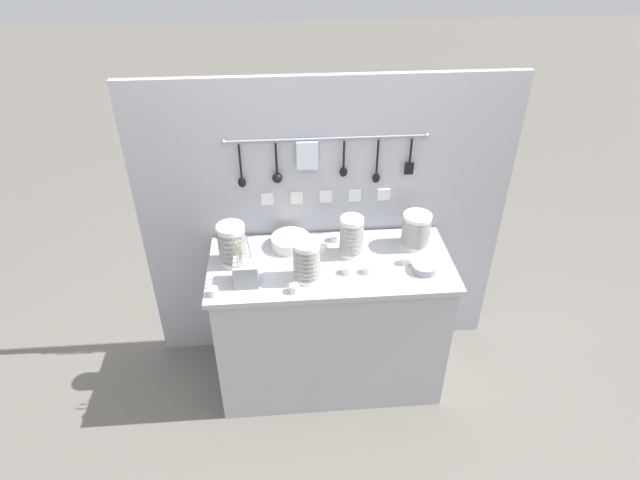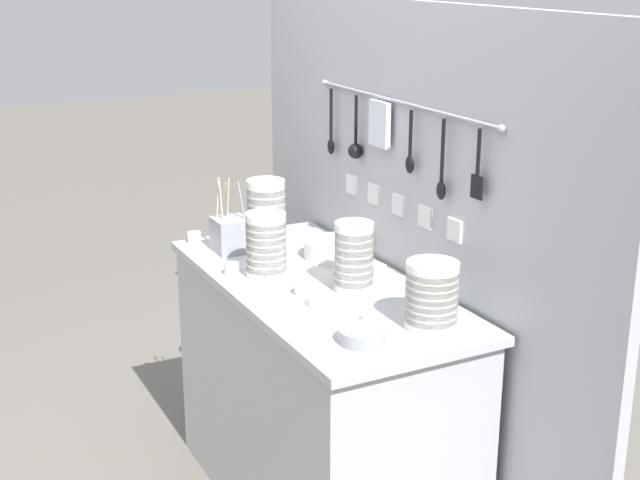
# 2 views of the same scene
# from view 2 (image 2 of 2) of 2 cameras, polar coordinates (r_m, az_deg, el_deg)

# --- Properties ---
(counter) EXTENTS (1.32, 0.60, 0.87)m
(counter) POSITION_cam_2_polar(r_m,az_deg,el_deg) (3.17, -0.11, -10.14)
(counter) COLOR #ADAFB5
(counter) RESTS_ON ground
(back_wall) EXTENTS (2.12, 0.09, 1.79)m
(back_wall) POSITION_cam_2_polar(r_m,az_deg,el_deg) (3.14, 5.31, -1.36)
(back_wall) COLOR #A8AAB2
(back_wall) RESTS_ON ground
(bowl_stack_short_front) EXTENTS (0.14, 0.14, 0.22)m
(bowl_stack_short_front) POSITION_cam_2_polar(r_m,az_deg,el_deg) (3.02, -3.47, -0.33)
(bowl_stack_short_front) COLOR silver
(bowl_stack_short_front) RESTS_ON counter
(bowl_stack_back_corner) EXTENTS (0.15, 0.15, 0.24)m
(bowl_stack_back_corner) POSITION_cam_2_polar(r_m,az_deg,el_deg) (3.42, -3.46, 1.94)
(bowl_stack_back_corner) COLOR silver
(bowl_stack_back_corner) RESTS_ON counter
(bowl_stack_nested_right) EXTENTS (0.13, 0.13, 0.23)m
(bowl_stack_nested_right) POSITION_cam_2_polar(r_m,az_deg,el_deg) (2.89, 2.18, -1.08)
(bowl_stack_nested_right) COLOR silver
(bowl_stack_nested_right) RESTS_ON counter
(bowl_stack_tall_left) EXTENTS (0.16, 0.16, 0.20)m
(bowl_stack_tall_left) POSITION_cam_2_polar(r_m,az_deg,el_deg) (2.63, 7.16, -3.51)
(bowl_stack_tall_left) COLOR silver
(bowl_stack_tall_left) RESTS_ON counter
(plate_stack) EXTENTS (0.22, 0.22, 0.06)m
(plate_stack) POSITION_cam_2_polar(r_m,az_deg,el_deg) (3.23, 0.89, -0.57)
(plate_stack) COLOR silver
(plate_stack) RESTS_ON counter
(steel_mixing_bowl) EXTENTS (0.14, 0.14, 0.04)m
(steel_mixing_bowl) POSITION_cam_2_polar(r_m,az_deg,el_deg) (2.54, 2.70, -6.11)
(steel_mixing_bowl) COLOR #93969E
(steel_mixing_bowl) RESTS_ON counter
(cutlery_caddy) EXTENTS (0.12, 0.12, 0.28)m
(cutlery_caddy) POSITION_cam_2_polar(r_m,az_deg,el_deg) (3.30, -5.72, 0.37)
(cutlery_caddy) COLOR #93969E
(cutlery_caddy) RESTS_ON counter
(cup_front_left) EXTENTS (0.05, 0.05, 0.04)m
(cup_front_left) POSITION_cam_2_polar(r_m,az_deg,el_deg) (2.64, 3.07, -5.15)
(cup_front_left) COLOR silver
(cup_front_left) RESTS_ON counter
(cup_edge_near) EXTENTS (0.05, 0.05, 0.04)m
(cup_edge_near) POSITION_cam_2_polar(r_m,az_deg,el_deg) (3.07, -5.67, -1.86)
(cup_edge_near) COLOR silver
(cup_edge_near) RESTS_ON counter
(cup_mid_row) EXTENTS (0.05, 0.05, 0.04)m
(cup_mid_row) POSITION_cam_2_polar(r_m,az_deg,el_deg) (3.06, 1.32, -1.85)
(cup_mid_row) COLOR silver
(cup_mid_row) RESTS_ON counter
(cup_back_right) EXTENTS (0.05, 0.05, 0.04)m
(cup_back_right) POSITION_cam_2_polar(r_m,az_deg,el_deg) (2.79, -0.25, -3.85)
(cup_back_right) COLOR silver
(cup_back_right) RESTS_ON counter
(cup_front_right) EXTENTS (0.05, 0.05, 0.04)m
(cup_front_right) POSITION_cam_2_polar(r_m,az_deg,el_deg) (2.88, -1.12, -3.14)
(cup_front_right) COLOR silver
(cup_front_right) RESTS_ON counter
(cup_centre) EXTENTS (0.05, 0.05, 0.04)m
(cup_centre) POSITION_cam_2_polar(r_m,az_deg,el_deg) (3.04, 3.78, -2.00)
(cup_centre) COLOR silver
(cup_centre) RESTS_ON counter
(cup_back_left) EXTENTS (0.05, 0.05, 0.04)m
(cup_back_left) POSITION_cam_2_polar(r_m,az_deg,el_deg) (3.43, -8.06, 0.17)
(cup_back_left) COLOR silver
(cup_back_left) RESTS_ON counter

